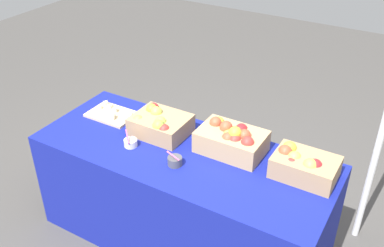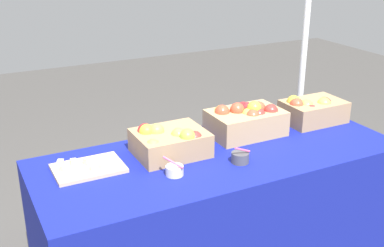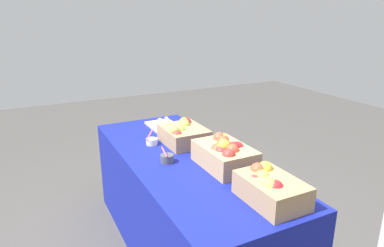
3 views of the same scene
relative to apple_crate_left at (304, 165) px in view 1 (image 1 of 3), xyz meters
name	(u,v)px [view 1 (image 1 of 3)]	position (x,y,z in m)	size (l,w,h in m)	color
ground_plane	(184,236)	(-0.72, -0.14, -0.82)	(10.00, 10.00, 0.00)	#474442
table	(183,196)	(-0.72, -0.14, -0.45)	(1.90, 0.76, 0.74)	navy
apple_crate_left	(304,165)	(0.00, 0.00, 0.00)	(0.36, 0.24, 0.17)	tan
apple_crate_middle	(232,139)	(-0.46, 0.02, 0.01)	(0.41, 0.27, 0.20)	tan
apple_crate_right	(160,124)	(-0.96, -0.04, 0.00)	(0.36, 0.29, 0.16)	tan
cutting_board_front	(112,114)	(-1.38, -0.02, -0.06)	(0.33, 0.23, 0.06)	#D1B284
sample_bowl_near	(175,161)	(-0.69, -0.28, -0.05)	(0.09, 0.09, 0.10)	#4C4C51
sample_bowl_mid	(131,143)	(-1.03, -0.26, -0.05)	(0.09, 0.09, 0.10)	silver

